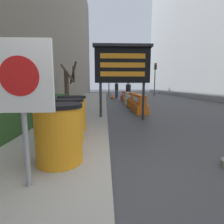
{
  "coord_description": "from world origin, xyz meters",
  "views": [
    {
      "loc": [
        -0.08,
        -2.29,
        1.36
      ],
      "look_at": [
        0.22,
        5.39,
        0.2
      ],
      "focal_mm": 28.0,
      "sensor_mm": 36.0,
      "label": 1
    }
  ],
  "objects_px": {
    "message_board": "(122,65)",
    "traffic_cone_near": "(131,102)",
    "traffic_cone_far": "(129,97)",
    "barrel_drum_foreground": "(59,133)",
    "warning_sign": "(21,86)",
    "jersey_barrier_red_striped": "(125,97)",
    "pedestrian_worker": "(128,90)",
    "barrel_drum_back": "(72,113)",
    "traffic_light_near_curb": "(109,70)",
    "traffic_light_far_side": "(155,72)",
    "traffic_cone_mid": "(112,95)",
    "jersey_barrier_orange_near": "(139,104)",
    "jersey_barrier_cream": "(128,98)",
    "barrel_drum_middle": "(67,121)",
    "jersey_barrier_orange_far": "(132,101)",
    "pedestrian_passerby": "(117,88)"
  },
  "relations": [
    {
      "from": "message_board",
      "to": "traffic_cone_near",
      "type": "relative_size",
      "value": 3.64
    },
    {
      "from": "pedestrian_worker",
      "to": "barrel_drum_back",
      "type": "bearing_deg",
      "value": -165.56
    },
    {
      "from": "barrel_drum_back",
      "to": "traffic_light_near_curb",
      "type": "relative_size",
      "value": 0.21
    },
    {
      "from": "barrel_drum_back",
      "to": "jersey_barrier_red_striped",
      "type": "bearing_deg",
      "value": 76.35
    },
    {
      "from": "barrel_drum_back",
      "to": "jersey_barrier_red_striped",
      "type": "height_order",
      "value": "barrel_drum_back"
    },
    {
      "from": "traffic_light_near_curb",
      "to": "traffic_light_far_side",
      "type": "height_order",
      "value": "traffic_light_near_curb"
    },
    {
      "from": "pedestrian_worker",
      "to": "jersey_barrier_orange_near",
      "type": "bearing_deg",
      "value": -151.33
    },
    {
      "from": "message_board",
      "to": "pedestrian_passerby",
      "type": "relative_size",
      "value": 1.58
    },
    {
      "from": "pedestrian_worker",
      "to": "jersey_barrier_cream",
      "type": "bearing_deg",
      "value": -158.39
    },
    {
      "from": "jersey_barrier_orange_near",
      "to": "traffic_cone_far",
      "type": "bearing_deg",
      "value": 86.87
    },
    {
      "from": "traffic_cone_mid",
      "to": "message_board",
      "type": "bearing_deg",
      "value": -90.44
    },
    {
      "from": "jersey_barrier_orange_near",
      "to": "jersey_barrier_orange_far",
      "type": "xyz_separation_m",
      "value": [
        0.0,
        2.29,
        0.0
      ]
    },
    {
      "from": "barrel_drum_foreground",
      "to": "jersey_barrier_orange_far",
      "type": "relative_size",
      "value": 0.58
    },
    {
      "from": "jersey_barrier_orange_near",
      "to": "jersey_barrier_cream",
      "type": "xyz_separation_m",
      "value": [
        0.0,
        4.48,
        -0.01
      ]
    },
    {
      "from": "barrel_drum_middle",
      "to": "barrel_drum_back",
      "type": "relative_size",
      "value": 1.0
    },
    {
      "from": "traffic_cone_far",
      "to": "pedestrian_worker",
      "type": "height_order",
      "value": "pedestrian_worker"
    },
    {
      "from": "barrel_drum_middle",
      "to": "jersey_barrier_orange_near",
      "type": "bearing_deg",
      "value": 63.4
    },
    {
      "from": "jersey_barrier_orange_near",
      "to": "jersey_barrier_red_striped",
      "type": "relative_size",
      "value": 0.99
    },
    {
      "from": "message_board",
      "to": "traffic_cone_far",
      "type": "relative_size",
      "value": 4.13
    },
    {
      "from": "jersey_barrier_orange_near",
      "to": "jersey_barrier_red_striped",
      "type": "bearing_deg",
      "value": 90.0
    },
    {
      "from": "barrel_drum_middle",
      "to": "jersey_barrier_red_striped",
      "type": "distance_m",
      "value": 12.3
    },
    {
      "from": "jersey_barrier_cream",
      "to": "traffic_light_far_side",
      "type": "relative_size",
      "value": 0.38
    },
    {
      "from": "traffic_cone_near",
      "to": "traffic_light_near_curb",
      "type": "xyz_separation_m",
      "value": [
        -1.12,
        10.7,
        2.84
      ]
    },
    {
      "from": "traffic_light_near_curb",
      "to": "traffic_cone_far",
      "type": "bearing_deg",
      "value": -75.12
    },
    {
      "from": "warning_sign",
      "to": "jersey_barrier_orange_near",
      "type": "height_order",
      "value": "warning_sign"
    },
    {
      "from": "barrel_drum_middle",
      "to": "traffic_light_far_side",
      "type": "bearing_deg",
      "value": 69.14
    },
    {
      "from": "traffic_cone_near",
      "to": "traffic_cone_mid",
      "type": "distance_m",
      "value": 7.69
    },
    {
      "from": "warning_sign",
      "to": "traffic_cone_near",
      "type": "relative_size",
      "value": 2.21
    },
    {
      "from": "barrel_drum_foreground",
      "to": "traffic_light_far_side",
      "type": "height_order",
      "value": "traffic_light_far_side"
    },
    {
      "from": "traffic_light_near_curb",
      "to": "barrel_drum_back",
      "type": "bearing_deg",
      "value": -94.77
    },
    {
      "from": "jersey_barrier_orange_near",
      "to": "pedestrian_worker",
      "type": "bearing_deg",
      "value": 88.06
    },
    {
      "from": "traffic_cone_far",
      "to": "barrel_drum_foreground",
      "type": "bearing_deg",
      "value": -102.82
    },
    {
      "from": "traffic_cone_near",
      "to": "barrel_drum_foreground",
      "type": "bearing_deg",
      "value": -106.37
    },
    {
      "from": "barrel_drum_foreground",
      "to": "traffic_cone_near",
      "type": "bearing_deg",
      "value": 73.63
    },
    {
      "from": "barrel_drum_middle",
      "to": "message_board",
      "type": "distance_m",
      "value": 3.78
    },
    {
      "from": "jersey_barrier_cream",
      "to": "traffic_light_far_side",
      "type": "xyz_separation_m",
      "value": [
        4.98,
        10.23,
        2.74
      ]
    },
    {
      "from": "traffic_cone_near",
      "to": "traffic_cone_mid",
      "type": "relative_size",
      "value": 1.02
    },
    {
      "from": "traffic_cone_mid",
      "to": "pedestrian_worker",
      "type": "bearing_deg",
      "value": -71.89
    },
    {
      "from": "warning_sign",
      "to": "jersey_barrier_red_striped",
      "type": "distance_m",
      "value": 14.05
    },
    {
      "from": "warning_sign",
      "to": "pedestrian_worker",
      "type": "xyz_separation_m",
      "value": [
        2.91,
        12.63,
        -0.36
      ]
    },
    {
      "from": "warning_sign",
      "to": "barrel_drum_foreground",
      "type": "bearing_deg",
      "value": 72.6
    },
    {
      "from": "traffic_light_far_side",
      "to": "pedestrian_worker",
      "type": "relative_size",
      "value": 2.56
    },
    {
      "from": "traffic_cone_mid",
      "to": "traffic_light_near_curb",
      "type": "bearing_deg",
      "value": 95.37
    },
    {
      "from": "warning_sign",
      "to": "traffic_cone_mid",
      "type": "relative_size",
      "value": 2.25
    },
    {
      "from": "message_board",
      "to": "warning_sign",
      "type": "bearing_deg",
      "value": -108.68
    },
    {
      "from": "jersey_barrier_orange_far",
      "to": "traffic_cone_far",
      "type": "bearing_deg",
      "value": 85.08
    },
    {
      "from": "warning_sign",
      "to": "jersey_barrier_red_striped",
      "type": "height_order",
      "value": "warning_sign"
    },
    {
      "from": "barrel_drum_foreground",
      "to": "traffic_cone_far",
      "type": "height_order",
      "value": "barrel_drum_foreground"
    },
    {
      "from": "pedestrian_passerby",
      "to": "jersey_barrier_red_striped",
      "type": "bearing_deg",
      "value": -1.08
    },
    {
      "from": "message_board",
      "to": "jersey_barrier_orange_far",
      "type": "distance_m",
      "value": 4.86
    }
  ]
}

